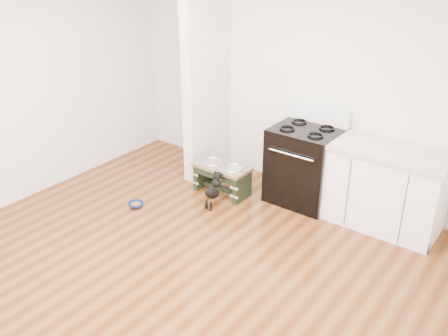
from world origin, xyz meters
TOP-DOWN VIEW (x-y plane):
  - ground at (0.00, 0.00)m, footprint 5.00×5.00m
  - room_shell at (0.00, 0.00)m, footprint 5.00×5.00m
  - partition_wall at (-1.18, 2.10)m, footprint 0.15×0.80m
  - oven_range at (0.25, 2.16)m, footprint 0.76×0.69m
  - cabinet_run at (1.23, 2.18)m, footprint 1.24×0.64m
  - dog_feeder at (-0.63, 1.70)m, footprint 0.69×0.37m
  - puppy at (-0.51, 1.38)m, footprint 0.12×0.36m
  - floor_bowl at (-1.24, 0.81)m, footprint 0.19×0.19m

SIDE VIEW (x-z plane):
  - ground at x=0.00m, z-range 0.00..0.00m
  - floor_bowl at x=-1.24m, z-range 0.00..0.06m
  - puppy at x=-0.51m, z-range 0.02..0.44m
  - dog_feeder at x=-0.63m, z-range 0.07..0.47m
  - cabinet_run at x=1.23m, z-range 0.00..0.91m
  - oven_range at x=0.25m, z-range -0.09..1.05m
  - partition_wall at x=-1.18m, z-range 0.00..2.70m
  - room_shell at x=0.00m, z-range -0.88..4.12m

